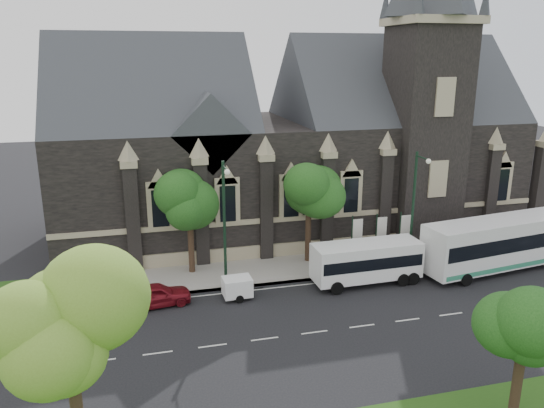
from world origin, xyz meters
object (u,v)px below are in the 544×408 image
object	(u,v)px
banner_flag_left	(355,236)
box_trailer	(237,287)
tree_park_east	(526,325)
street_lamp_near	(415,205)
street_lamp_mid	(225,219)
tree_walk_right	(311,189)
car_far_red	(156,295)
banner_flag_right	(403,232)
sedan	(72,300)
tree_park_near	(76,334)
banner_flag_center	(380,234)
shuttle_bus	(367,260)
tour_coach	(505,242)
tree_walk_left	(192,198)

from	to	relation	value
banner_flag_left	box_trailer	world-z (taller)	banner_flag_left
tree_park_east	street_lamp_near	distance (m)	16.86
street_lamp_mid	box_trailer	distance (m)	4.58
banner_flag_left	street_lamp_mid	bearing A→B (deg)	-169.50
tree_walk_right	car_far_red	world-z (taller)	tree_walk_right
box_trailer	street_lamp_mid	bearing A→B (deg)	104.38
banner_flag_right	sedan	xyz separation A→B (m)	(-24.25, -2.81, -1.58)
tree_park_near	tree_park_east	distance (m)	18.04
tree_park_east	sedan	xyz separation A→B (m)	(-20.14, 15.52, -3.81)
banner_flag_center	box_trailer	world-z (taller)	banner_flag_center
tree_walk_right	car_far_red	bearing A→B (deg)	-157.77
tree_park_east	street_lamp_near	xyz separation A→B (m)	(3.82, 16.42, 0.49)
tree_park_east	sedan	size ratio (longest dim) A/B	1.28
shuttle_bus	box_trailer	size ratio (longest dim) A/B	2.82
tour_coach	banner_flag_left	bearing A→B (deg)	154.23
tree_walk_left	shuttle_bus	bearing A→B (deg)	-23.14
box_trailer	tree_walk_right	bearing A→B (deg)	34.98
box_trailer	car_far_red	world-z (taller)	car_far_red
banner_flag_center	shuttle_bus	size ratio (longest dim) A/B	0.52
tree_park_near	banner_flag_center	world-z (taller)	tree_park_near
tree_walk_left	shuttle_bus	world-z (taller)	tree_walk_left
banner_flag_right	car_far_red	bearing A→B (deg)	-170.49
box_trailer	tree_park_near	bearing A→B (deg)	-122.39
tree_walk_left	car_far_red	distance (m)	7.60
tree_walk_left	street_lamp_near	bearing A→B (deg)	-12.87
banner_flag_right	box_trailer	world-z (taller)	banner_flag_right
street_lamp_near	tree_park_near	bearing A→B (deg)	-143.92
banner_flag_left	shuttle_bus	bearing A→B (deg)	-98.59
tree_park_near	sedan	size ratio (longest dim) A/B	1.75
tree_walk_left	street_lamp_mid	world-z (taller)	street_lamp_mid
street_lamp_near	banner_flag_left	size ratio (longest dim) A/B	2.25
tree_park_east	banner_flag_right	distance (m)	18.91
tree_walk_right	banner_flag_center	bearing A→B (deg)	-18.64
tree_walk_right	banner_flag_left	xyz separation A→B (m)	(3.08, -1.71, -3.43)
tour_coach	tree_walk_left	bearing A→B (deg)	159.40
banner_flag_center	box_trailer	distance (m)	12.41
street_lamp_mid	banner_flag_center	world-z (taller)	street_lamp_mid
tree_walk_left	tree_park_east	bearing A→B (deg)	-59.13
banner_flag_left	banner_flag_center	size ratio (longest dim) A/B	1.00
street_lamp_mid	banner_flag_right	size ratio (longest dim) A/B	2.25
tour_coach	sedan	xyz separation A→B (m)	(-30.89, 0.64, -1.34)
tree_walk_right	shuttle_bus	xyz separation A→B (m)	(2.58, -4.96, -4.10)
banner_flag_right	shuttle_bus	distance (m)	5.58
tree_walk_right	street_lamp_mid	world-z (taller)	street_lamp_mid
tree_park_east	box_trailer	distance (m)	18.16
banner_flag_left	tree_park_east	bearing A→B (deg)	-90.35
shuttle_bus	banner_flag_left	bearing A→B (deg)	80.00
sedan	banner_flag_left	bearing A→B (deg)	-88.14
car_far_red	tree_park_east	bearing A→B (deg)	-142.42
banner_flag_left	sedan	bearing A→B (deg)	-172.11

